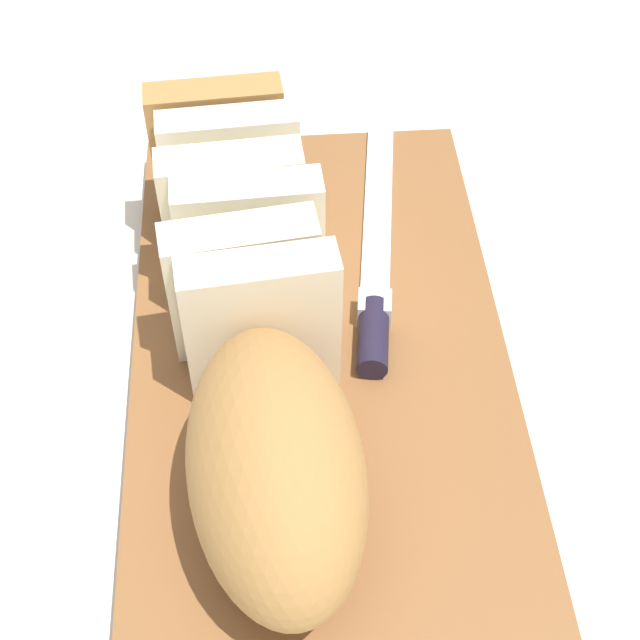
{
  "coord_description": "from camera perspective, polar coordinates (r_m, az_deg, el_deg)",
  "views": [
    {
      "loc": [
        -0.39,
        0.03,
        0.51
      ],
      "look_at": [
        0.0,
        0.0,
        0.05
      ],
      "focal_mm": 53.02,
      "sensor_mm": 36.0,
      "label": 1
    }
  ],
  "objects": [
    {
      "name": "crumb_near_loaf",
      "position": [
        0.65,
        0.79,
        1.71
      ],
      "size": [
        0.01,
        0.01,
        0.01
      ],
      "primitive_type": "sphere",
      "color": "tan",
      "rests_on": "cutting_board"
    },
    {
      "name": "bread_knife",
      "position": [
        0.65,
        3.34,
        1.79
      ],
      "size": [
        0.27,
        0.06,
        0.02
      ],
      "rotation": [
        0.0,
        0.0,
        -0.13
      ],
      "color": "silver",
      "rests_on": "cutting_board"
    },
    {
      "name": "ground_plane",
      "position": [
        0.64,
        -0.0,
        -3.17
      ],
      "size": [
        3.0,
        3.0,
        0.0
      ],
      "primitive_type": "plane",
      "color": "silver"
    },
    {
      "name": "bread_loaf",
      "position": [
        0.56,
        -3.83,
        -1.46
      ],
      "size": [
        0.37,
        0.13,
        0.11
      ],
      "rotation": [
        0.0,
        0.0,
        0.1
      ],
      "color": "#A8753D",
      "rests_on": "cutting_board"
    },
    {
      "name": "crumb_near_knife",
      "position": [
        0.59,
        0.52,
        -5.25
      ],
      "size": [
        0.01,
        0.01,
        0.01
      ],
      "primitive_type": "sphere",
      "color": "tan",
      "rests_on": "cutting_board"
    },
    {
      "name": "cutting_board",
      "position": [
        0.63,
        -0.0,
        -2.49
      ],
      "size": [
        0.45,
        0.25,
        0.02
      ],
      "primitive_type": "cube",
      "rotation": [
        0.0,
        0.0,
        0.01
      ],
      "color": "brown",
      "rests_on": "ground_plane"
    }
  ]
}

